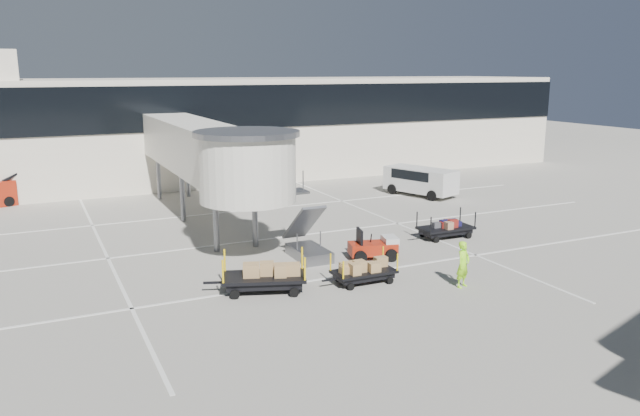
# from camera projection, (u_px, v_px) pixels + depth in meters

# --- Properties ---
(ground) EXTENTS (140.00, 140.00, 0.00)m
(ground) POSITION_uv_depth(u_px,v_px,m) (390.00, 286.00, 25.58)
(ground) COLOR #A7A395
(ground) RESTS_ON ground
(lane_markings) EXTENTS (40.00, 30.00, 0.02)m
(lane_markings) POSITION_uv_depth(u_px,v_px,m) (288.00, 235.00, 33.54)
(lane_markings) COLOR silver
(lane_markings) RESTS_ON ground
(terminal) EXTENTS (64.00, 12.11, 15.20)m
(terminal) POSITION_uv_depth(u_px,v_px,m) (195.00, 127.00, 50.97)
(terminal) COLOR beige
(terminal) RESTS_ON ground
(jet_bridge) EXTENTS (5.70, 20.40, 6.03)m
(jet_bridge) POSITION_uv_depth(u_px,v_px,m) (211.00, 153.00, 33.82)
(jet_bridge) COLOR silver
(jet_bridge) RESTS_ON ground
(baggage_tug) EXTENTS (2.44, 1.91, 1.47)m
(baggage_tug) POSITION_uv_depth(u_px,v_px,m) (374.00, 248.00, 29.24)
(baggage_tug) COLOR #9C210E
(baggage_tug) RESTS_ON ground
(suitcase_cart) EXTENTS (3.58, 1.51, 1.40)m
(suitcase_cart) POSITION_uv_depth(u_px,v_px,m) (446.00, 228.00, 32.90)
(suitcase_cart) COLOR black
(suitcase_cart) RESTS_ON ground
(box_cart_near) EXTENTS (3.24, 1.34, 1.27)m
(box_cart_near) POSITION_uv_depth(u_px,v_px,m) (365.00, 271.00, 25.94)
(box_cart_near) COLOR black
(box_cart_near) RESTS_ON ground
(box_cart_far) EXTENTS (4.12, 2.65, 1.59)m
(box_cart_far) POSITION_uv_depth(u_px,v_px,m) (263.00, 278.00, 24.91)
(box_cart_far) COLOR black
(box_cart_far) RESTS_ON ground
(ground_worker) EXTENTS (0.82, 0.68, 1.93)m
(ground_worker) POSITION_uv_depth(u_px,v_px,m) (463.00, 264.00, 25.33)
(ground_worker) COLOR #94F219
(ground_worker) RESTS_ON ground
(minivan) EXTENTS (3.72, 5.49, 1.93)m
(minivan) POSITION_uv_depth(u_px,v_px,m) (419.00, 179.00, 43.98)
(minivan) COLOR silver
(minivan) RESTS_ON ground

